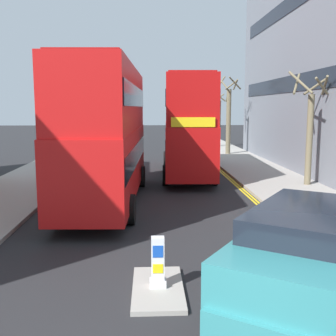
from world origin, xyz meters
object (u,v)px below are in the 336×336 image
Objects in this scene: double_decker_bus_oncoming at (187,123)px; taxi_minivan at (302,266)px; keep_left_bollard at (158,264)px; double_decker_bus_away at (106,130)px.

taxi_minivan is at bearing -88.10° from double_decker_bus_oncoming.
double_decker_bus_away is at bearing 102.70° from keep_left_bollard.
keep_left_bollard is 2.98m from taxi_minivan.
double_decker_bus_oncoming is 16.95m from taxi_minivan.
keep_left_bollard is 0.10× the size of double_decker_bus_away.
double_decker_bus_oncoming is (2.05, 15.47, 2.42)m from keep_left_bollard.
double_decker_bus_oncoming reaches higher than taxi_minivan.
double_decker_bus_oncoming is at bearing 82.44° from keep_left_bollard.
keep_left_bollard is at bearing -77.30° from double_decker_bus_away.
double_decker_bus_away is at bearing 114.59° from taxi_minivan.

